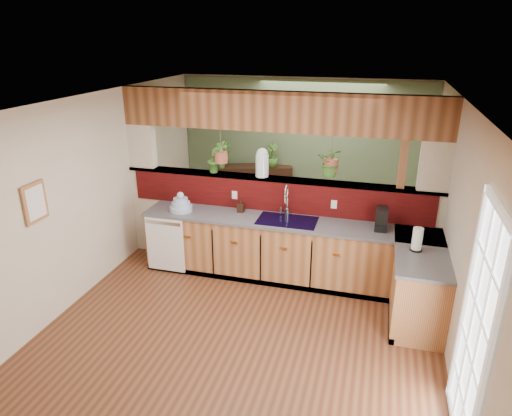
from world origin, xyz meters
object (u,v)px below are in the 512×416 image
(soap_dispenser, at_px, (241,205))
(coffee_maker, at_px, (381,220))
(glass_jar, at_px, (262,162))
(paper_towel, at_px, (417,240))
(faucet, at_px, (286,199))
(dish_stack, at_px, (181,205))
(shelving_console, at_px, (253,190))

(soap_dispenser, distance_m, coffee_maker, 1.96)
(soap_dispenser, xyz_separation_m, glass_jar, (0.25, 0.23, 0.59))
(soap_dispenser, xyz_separation_m, paper_towel, (2.38, -0.64, 0.04))
(glass_jar, bearing_deg, soap_dispenser, -137.43)
(faucet, relative_size, dish_stack, 1.44)
(coffee_maker, xyz_separation_m, glass_jar, (-1.71, 0.33, 0.56))
(coffee_maker, relative_size, glass_jar, 0.70)
(faucet, bearing_deg, paper_towel, -20.63)
(dish_stack, height_order, coffee_maker, same)
(glass_jar, distance_m, shelving_console, 2.29)
(faucet, distance_m, soap_dispenser, 0.68)
(paper_towel, xyz_separation_m, glass_jar, (-2.13, 0.87, 0.56))
(soap_dispenser, relative_size, coffee_maker, 0.72)
(coffee_maker, bearing_deg, soap_dispenser, 177.43)
(dish_stack, xyz_separation_m, soap_dispenser, (0.85, 0.19, 0.01))
(dish_stack, bearing_deg, faucet, 7.58)
(dish_stack, xyz_separation_m, paper_towel, (3.23, -0.45, 0.05))
(faucet, distance_m, paper_towel, 1.84)
(soap_dispenser, height_order, glass_jar, glass_jar)
(soap_dispenser, bearing_deg, paper_towel, -14.95)
(paper_towel, bearing_deg, soap_dispenser, 165.05)
(faucet, xyz_separation_m, soap_dispenser, (-0.66, -0.01, -0.15))
(dish_stack, bearing_deg, coffee_maker, 1.78)
(dish_stack, relative_size, paper_towel, 1.07)
(paper_towel, bearing_deg, glass_jar, 157.85)
(dish_stack, bearing_deg, glass_jar, 20.91)
(faucet, bearing_deg, coffee_maker, -5.02)
(faucet, xyz_separation_m, glass_jar, (-0.41, 0.22, 0.44))
(dish_stack, xyz_separation_m, glass_jar, (1.10, 0.42, 0.61))
(shelving_console, bearing_deg, coffee_maker, -59.89)
(coffee_maker, bearing_deg, shelving_console, 137.24)
(soap_dispenser, xyz_separation_m, shelving_console, (-0.42, 2.13, -0.50))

